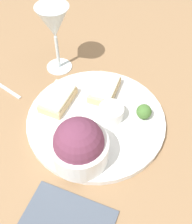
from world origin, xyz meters
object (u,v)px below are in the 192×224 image
at_px(cheese_toast_near, 58,99).
at_px(cheese_toast_far, 105,89).
at_px(salad_bowl, 79,145).
at_px(wine_glass, 54,25).
at_px(sauce_ramekin, 111,112).

height_order(cheese_toast_near, cheese_toast_far, same).
relative_size(salad_bowl, cheese_toast_far, 1.07).
xyz_separation_m(cheese_toast_far, wine_glass, (0.03, -0.15, 0.10)).
xyz_separation_m(salad_bowl, sauce_ramekin, (-0.11, -0.04, -0.02)).
relative_size(salad_bowl, sauce_ramekin, 2.06).
xyz_separation_m(cheese_toast_near, wine_glass, (-0.07, -0.11, 0.10)).
relative_size(cheese_toast_near, wine_glass, 0.61).
bearing_deg(cheese_toast_near, salad_bowl, 73.65).
height_order(sauce_ramekin, wine_glass, wine_glass).
distance_m(salad_bowl, cheese_toast_near, 0.15).
bearing_deg(cheese_toast_near, cheese_toast_far, 158.42).
bearing_deg(sauce_ramekin, salad_bowl, 19.99).
bearing_deg(wine_glass, cheese_toast_near, 56.99).
bearing_deg(cheese_toast_near, sauce_ramekin, 122.96).
height_order(sauce_ramekin, cheese_toast_near, sauce_ramekin).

